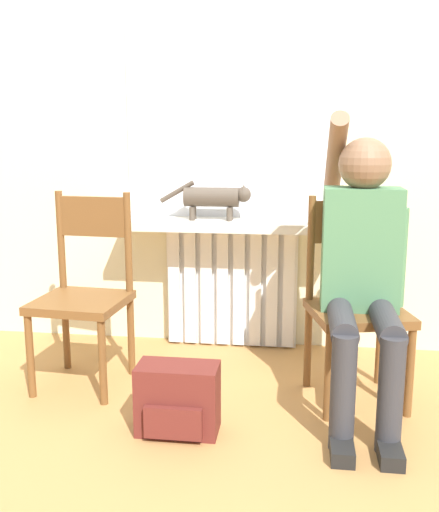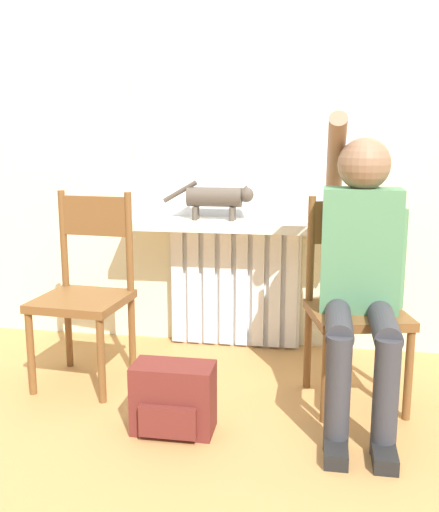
% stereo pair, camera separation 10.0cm
% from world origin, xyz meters
% --- Properties ---
extents(ground_plane, '(12.00, 12.00, 0.00)m').
position_xyz_m(ground_plane, '(0.00, 0.00, 0.00)').
color(ground_plane, '#B27F47').
extents(wall_with_window, '(7.00, 0.06, 2.70)m').
position_xyz_m(wall_with_window, '(0.00, 1.23, 1.35)').
color(wall_with_window, beige).
rests_on(wall_with_window, ground_plane).
extents(radiator, '(0.75, 0.08, 0.70)m').
position_xyz_m(radiator, '(0.00, 1.15, 0.35)').
color(radiator, white).
rests_on(radiator, ground_plane).
extents(windowsill, '(1.25, 0.28, 0.05)m').
position_xyz_m(windowsill, '(0.00, 1.06, 0.73)').
color(windowsill, silver).
rests_on(windowsill, radiator).
extents(window_glass, '(1.20, 0.01, 1.15)m').
position_xyz_m(window_glass, '(0.00, 1.20, 1.33)').
color(window_glass, white).
rests_on(window_glass, windowsill).
extents(chair_left, '(0.45, 0.45, 0.94)m').
position_xyz_m(chair_left, '(-0.65, 0.53, 0.47)').
color(chair_left, brown).
rests_on(chair_left, ground_plane).
extents(chair_right, '(0.50, 0.50, 0.94)m').
position_xyz_m(chair_right, '(0.64, 0.53, 0.47)').
color(chair_right, brown).
rests_on(chair_right, ground_plane).
extents(person, '(0.36, 1.02, 1.32)m').
position_xyz_m(person, '(0.66, 0.40, 0.68)').
color(person, '#333338').
rests_on(person, ground_plane).
extents(cat, '(0.51, 0.11, 0.22)m').
position_xyz_m(cat, '(-0.08, 1.06, 0.88)').
color(cat, '#4C4238').
rests_on(cat, windowsill).
extents(backpack, '(0.34, 0.21, 0.29)m').
position_xyz_m(backpack, '(-0.10, 0.08, 0.14)').
color(backpack, maroon).
rests_on(backpack, ground_plane).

